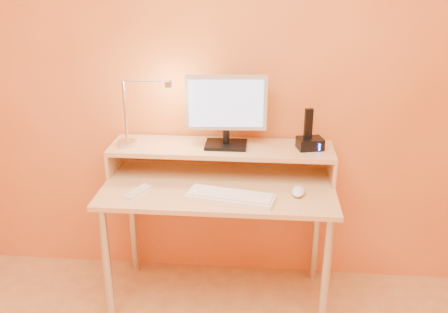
# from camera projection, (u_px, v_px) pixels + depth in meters

# --- Properties ---
(wall_back) EXTENTS (3.00, 0.04, 2.50)m
(wall_back) POSITION_uv_depth(u_px,v_px,m) (224.00, 71.00, 2.66)
(wall_back) COLOR #EB8849
(wall_back) RESTS_ON floor
(desk_leg_fl) EXTENTS (0.04, 0.04, 0.69)m
(desk_leg_fl) POSITION_uv_depth(u_px,v_px,m) (107.00, 268.00, 2.51)
(desk_leg_fl) COLOR silver
(desk_leg_fl) RESTS_ON floor
(desk_leg_fr) EXTENTS (0.04, 0.04, 0.69)m
(desk_leg_fr) POSITION_uv_depth(u_px,v_px,m) (325.00, 279.00, 2.42)
(desk_leg_fr) COLOR silver
(desk_leg_fr) RESTS_ON floor
(desk_leg_bl) EXTENTS (0.04, 0.04, 0.69)m
(desk_leg_bl) POSITION_uv_depth(u_px,v_px,m) (133.00, 220.00, 2.97)
(desk_leg_bl) COLOR silver
(desk_leg_bl) RESTS_ON floor
(desk_leg_br) EXTENTS (0.04, 0.04, 0.69)m
(desk_leg_br) POSITION_uv_depth(u_px,v_px,m) (316.00, 228.00, 2.88)
(desk_leg_br) COLOR silver
(desk_leg_br) RESTS_ON floor
(desk_lower) EXTENTS (1.20, 0.60, 0.02)m
(desk_lower) POSITION_uv_depth(u_px,v_px,m) (219.00, 187.00, 2.56)
(desk_lower) COLOR #DFAC79
(desk_lower) RESTS_ON floor
(shelf_riser_left) EXTENTS (0.02, 0.30, 0.14)m
(shelf_riser_left) POSITION_uv_depth(u_px,v_px,m) (115.00, 159.00, 2.72)
(shelf_riser_left) COLOR #DFAC79
(shelf_riser_left) RESTS_ON desk_lower
(shelf_riser_right) EXTENTS (0.02, 0.30, 0.14)m
(shelf_riser_right) POSITION_uv_depth(u_px,v_px,m) (331.00, 166.00, 2.62)
(shelf_riser_right) COLOR #DFAC79
(shelf_riser_right) RESTS_ON desk_lower
(desk_shelf) EXTENTS (1.20, 0.30, 0.02)m
(desk_shelf) POSITION_uv_depth(u_px,v_px,m) (221.00, 148.00, 2.64)
(desk_shelf) COLOR #DFAC79
(desk_shelf) RESTS_ON desk_lower
(monitor_foot) EXTENTS (0.22, 0.16, 0.02)m
(monitor_foot) POSITION_uv_depth(u_px,v_px,m) (226.00, 145.00, 2.63)
(monitor_foot) COLOR black
(monitor_foot) RESTS_ON desk_shelf
(monitor_neck) EXTENTS (0.04, 0.04, 0.07)m
(monitor_neck) POSITION_uv_depth(u_px,v_px,m) (226.00, 137.00, 2.61)
(monitor_neck) COLOR black
(monitor_neck) RESTS_ON monitor_foot
(monitor_panel) EXTENTS (0.43, 0.06, 0.29)m
(monitor_panel) POSITION_uv_depth(u_px,v_px,m) (226.00, 103.00, 2.55)
(monitor_panel) COLOR #B9B9BB
(monitor_panel) RESTS_ON monitor_neck
(monitor_back) EXTENTS (0.38, 0.04, 0.25)m
(monitor_back) POSITION_uv_depth(u_px,v_px,m) (227.00, 102.00, 2.58)
(monitor_back) COLOR black
(monitor_back) RESTS_ON monitor_panel
(monitor_screen) EXTENTS (0.39, 0.03, 0.25)m
(monitor_screen) POSITION_uv_depth(u_px,v_px,m) (226.00, 104.00, 2.54)
(monitor_screen) COLOR #96A9E0
(monitor_screen) RESTS_ON monitor_panel
(lamp_base) EXTENTS (0.10, 0.10, 0.02)m
(lamp_base) POSITION_uv_depth(u_px,v_px,m) (128.00, 143.00, 2.64)
(lamp_base) COLOR silver
(lamp_base) RESTS_ON desk_shelf
(lamp_post) EXTENTS (0.01, 0.01, 0.33)m
(lamp_post) POSITION_uv_depth(u_px,v_px,m) (125.00, 111.00, 2.58)
(lamp_post) COLOR silver
(lamp_post) RESTS_ON lamp_base
(lamp_arm) EXTENTS (0.24, 0.01, 0.01)m
(lamp_arm) POSITION_uv_depth(u_px,v_px,m) (146.00, 81.00, 2.51)
(lamp_arm) COLOR silver
(lamp_arm) RESTS_ON lamp_post
(lamp_head) EXTENTS (0.04, 0.04, 0.03)m
(lamp_head) POSITION_uv_depth(u_px,v_px,m) (169.00, 84.00, 2.50)
(lamp_head) COLOR silver
(lamp_head) RESTS_ON lamp_arm
(lamp_bulb) EXTENTS (0.03, 0.03, 0.00)m
(lamp_bulb) POSITION_uv_depth(u_px,v_px,m) (169.00, 87.00, 2.51)
(lamp_bulb) COLOR #FFEAC6
(lamp_bulb) RESTS_ON lamp_head
(phone_dock) EXTENTS (0.15, 0.13, 0.06)m
(phone_dock) POSITION_uv_depth(u_px,v_px,m) (310.00, 143.00, 2.59)
(phone_dock) COLOR black
(phone_dock) RESTS_ON desk_shelf
(phone_handset) EXTENTS (0.04, 0.03, 0.16)m
(phone_handset) POSITION_uv_depth(u_px,v_px,m) (308.00, 124.00, 2.55)
(phone_handset) COLOR black
(phone_handset) RESTS_ON phone_dock
(phone_led) EXTENTS (0.01, 0.00, 0.04)m
(phone_led) POSITION_uv_depth(u_px,v_px,m) (320.00, 147.00, 2.54)
(phone_led) COLOR #2157FF
(phone_led) RESTS_ON phone_dock
(keyboard) EXTENTS (0.45, 0.22, 0.02)m
(keyboard) POSITION_uv_depth(u_px,v_px,m) (231.00, 197.00, 2.40)
(keyboard) COLOR white
(keyboard) RESTS_ON desk_lower
(mouse) EXTENTS (0.08, 0.12, 0.04)m
(mouse) POSITION_uv_depth(u_px,v_px,m) (298.00, 191.00, 2.44)
(mouse) COLOR white
(mouse) RESTS_ON desk_lower
(remote_control) EXTENTS (0.10, 0.16, 0.02)m
(remote_control) POSITION_uv_depth(u_px,v_px,m) (138.00, 192.00, 2.46)
(remote_control) COLOR white
(remote_control) RESTS_ON desk_lower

